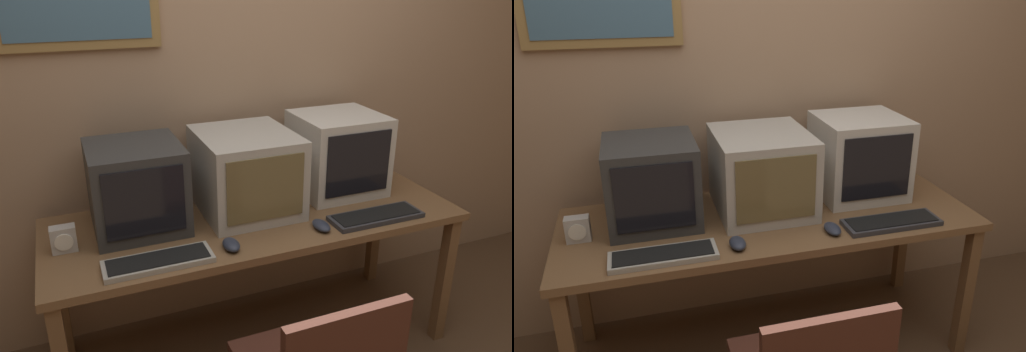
% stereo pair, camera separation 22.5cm
% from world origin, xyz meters
% --- Properties ---
extents(wall_back, '(8.00, 0.08, 2.60)m').
position_xyz_m(wall_back, '(-0.01, 1.17, 1.31)').
color(wall_back, tan).
rests_on(wall_back, ground_plane).
extents(desk, '(1.91, 0.70, 0.74)m').
position_xyz_m(desk, '(0.00, 0.73, 0.66)').
color(desk, brown).
rests_on(desk, ground_plane).
extents(monitor_left, '(0.39, 0.41, 0.38)m').
position_xyz_m(monitor_left, '(-0.52, 0.84, 0.93)').
color(monitor_left, '#333333').
rests_on(monitor_left, desk).
extents(monitor_center, '(0.43, 0.49, 0.38)m').
position_xyz_m(monitor_center, '(-0.01, 0.83, 0.93)').
color(monitor_center, '#B7B2A8').
rests_on(monitor_center, desk).
extents(monitor_right, '(0.42, 0.40, 0.40)m').
position_xyz_m(monitor_right, '(0.50, 0.87, 0.94)').
color(monitor_right, beige).
rests_on(monitor_right, desk).
extents(keyboard_main, '(0.43, 0.14, 0.03)m').
position_xyz_m(keyboard_main, '(-0.51, 0.49, 0.75)').
color(keyboard_main, '#A8A399').
rests_on(keyboard_main, desk).
extents(keyboard_side, '(0.44, 0.15, 0.03)m').
position_xyz_m(keyboard_side, '(0.50, 0.50, 0.75)').
color(keyboard_side, '#333338').
rests_on(keyboard_side, desk).
extents(mouse_near_keyboard, '(0.07, 0.11, 0.04)m').
position_xyz_m(mouse_near_keyboard, '(-0.21, 0.49, 0.76)').
color(mouse_near_keyboard, '#282D3D').
rests_on(mouse_near_keyboard, desk).
extents(mouse_far_corner, '(0.07, 0.12, 0.04)m').
position_xyz_m(mouse_far_corner, '(0.22, 0.50, 0.76)').
color(mouse_far_corner, '#282D3D').
rests_on(mouse_far_corner, desk).
extents(desk_clock, '(0.10, 0.06, 0.11)m').
position_xyz_m(desk_clock, '(-0.84, 0.73, 0.79)').
color(desk_clock, '#B7B2AD').
rests_on(desk_clock, desk).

